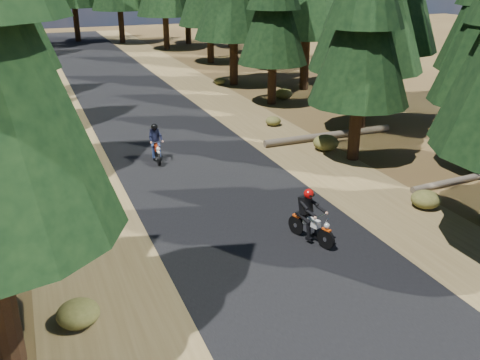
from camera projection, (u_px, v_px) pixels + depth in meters
name	position (u px, v px, depth m)	size (l,w,h in m)	color
ground	(259.00, 233.00, 15.38)	(120.00, 120.00, 0.00)	#432E18
road	(205.00, 175.00, 19.68)	(6.00, 100.00, 0.01)	black
shoulder_l	(76.00, 193.00, 18.08)	(3.20, 100.00, 0.01)	brown
shoulder_r	(314.00, 159.00, 21.28)	(3.20, 100.00, 0.01)	brown
log_near	(329.00, 135.00, 23.75)	(0.32, 0.32, 6.31)	#4C4233
log_far	(453.00, 181.00, 18.77)	(0.24, 0.24, 3.68)	#4C4233
understory_shrubs	(221.00, 157.00, 20.68)	(15.89, 30.93, 0.64)	#474C1E
rider_lead	(311.00, 225.00, 14.75)	(1.01, 1.78, 1.52)	silver
rider_follow	(156.00, 149.00, 20.91)	(0.64, 1.69, 1.48)	#9B260A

